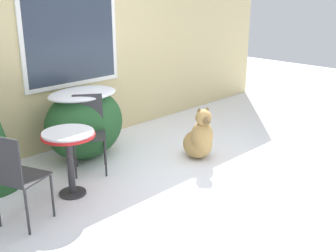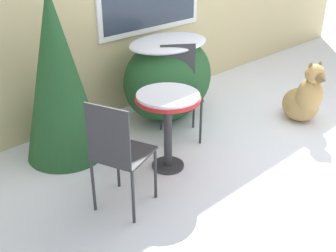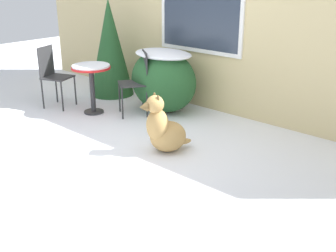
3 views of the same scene
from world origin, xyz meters
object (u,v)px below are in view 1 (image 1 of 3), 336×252
at_px(dog, 199,139).
at_px(patio_chair_far_side, 17,175).
at_px(patio_table, 69,145).
at_px(patio_chair_near_table, 89,129).

bearing_deg(dog, patio_chair_far_side, -158.39).
bearing_deg(patio_table, patio_chair_far_side, -164.35).
bearing_deg(patio_chair_near_table, patio_table, -108.02).
height_order(patio_table, dog, patio_table).
bearing_deg(patio_chair_far_side, patio_chair_near_table, -84.71).
distance_m(patio_table, patio_chair_far_side, 0.73).
bearing_deg(patio_chair_far_side, dog, -114.02).
bearing_deg(patio_table, patio_chair_near_table, 36.89).
xyz_separation_m(patio_table, patio_chair_far_side, (-0.70, -0.20, -0.06)).
distance_m(patio_chair_near_table, patio_chair_far_side, 1.38).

